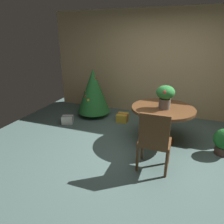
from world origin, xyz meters
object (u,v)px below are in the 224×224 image
(flower_vase, at_px, (165,95))
(potted_plant, at_px, (224,141))
(round_dining_table, at_px, (162,117))
(holiday_tree, at_px, (93,91))
(gift_box_cream, at_px, (67,120))
(gift_box_gold, at_px, (122,118))
(wooden_chair_near, at_px, (154,139))

(flower_vase, bearing_deg, potted_plant, -3.18)
(round_dining_table, relative_size, holiday_tree, 0.97)
(holiday_tree, bearing_deg, flower_vase, -24.88)
(round_dining_table, height_order, potted_plant, round_dining_table)
(round_dining_table, distance_m, holiday_tree, 2.00)
(gift_box_cream, bearing_deg, round_dining_table, -2.61)
(gift_box_gold, distance_m, gift_box_cream, 1.33)
(gift_box_gold, distance_m, potted_plant, 2.24)
(wooden_chair_near, distance_m, gift_box_gold, 2.00)
(gift_box_gold, xyz_separation_m, potted_plant, (2.09, -0.79, 0.16))
(flower_vase, bearing_deg, round_dining_table, 111.10)
(flower_vase, distance_m, gift_box_gold, 1.53)
(flower_vase, xyz_separation_m, gift_box_gold, (-1.02, 0.73, -0.88))
(round_dining_table, relative_size, wooden_chair_near, 1.21)
(flower_vase, relative_size, wooden_chair_near, 0.45)
(wooden_chair_near, bearing_deg, holiday_tree, 135.44)
(potted_plant, bearing_deg, flower_vase, 176.82)
(flower_vase, distance_m, wooden_chair_near, 1.03)
(round_dining_table, relative_size, potted_plant, 2.49)
(round_dining_table, relative_size, gift_box_cream, 3.86)
(gift_box_gold, bearing_deg, gift_box_cream, -154.42)
(flower_vase, bearing_deg, gift_box_cream, 175.95)
(round_dining_table, bearing_deg, flower_vase, -68.90)
(wooden_chair_near, relative_size, potted_plant, 2.05)
(gift_box_gold, relative_size, gift_box_cream, 0.93)
(gift_box_cream, distance_m, potted_plant, 3.31)
(gift_box_cream, bearing_deg, holiday_tree, 61.68)
(wooden_chair_near, height_order, holiday_tree, holiday_tree)
(gift_box_cream, relative_size, potted_plant, 0.64)
(wooden_chair_near, xyz_separation_m, potted_plant, (1.09, 0.88, -0.28))
(holiday_tree, bearing_deg, potted_plant, -17.44)
(holiday_tree, xyz_separation_m, gift_box_gold, (0.82, -0.12, -0.57))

